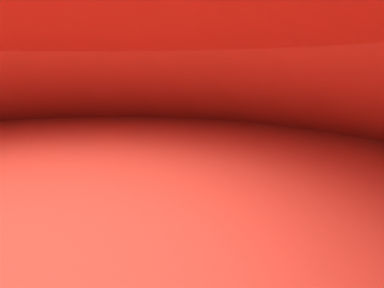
% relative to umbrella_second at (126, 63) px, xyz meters
% --- Properties ---
extents(umbrella_second, '(2.29, 2.29, 2.71)m').
position_rel_umbrella_second_xyz_m(umbrella_second, '(0.00, 0.00, 0.00)').
color(umbrella_second, olive).
rests_on(umbrella_second, ground).
extents(lounger_second_shoreside, '(1.35, 0.69, 0.62)m').
position_rel_umbrella_second_xyz_m(lounger_second_shoreside, '(0.67, 1.11, -2.11)').
color(lounger_second_shoreside, blue).
rests_on(lounger_second_shoreside, ground).
extents(umbrella_farthest, '(2.58, 2.58, 2.87)m').
position_rel_umbrella_second_xyz_m(umbrella_farthest, '(0.20, 4.11, 0.09)').
color(umbrella_farthest, '#4C4C51').
rests_on(umbrella_farthest, ground).
extents(lounger_farthest_shoreside, '(1.42, 0.70, 0.59)m').
position_rel_umbrella_second_xyz_m(lounger_farthest_shoreside, '(0.74, 5.32, -2.15)').
color(lounger_farthest_shoreside, '#D8593F').
rests_on(lounger_farthest_shoreside, ground).
extents(lounger_farthest_inland, '(1.28, 0.79, 0.57)m').
position_rel_umbrella_second_xyz_m(lounger_farthest_inland, '(0.85, 2.99, -2.13)').
color(lounger_farthest_inland, blue).
rests_on(lounger_farthest_inland, ground).
extents(cooler_box, '(0.50, 0.43, 0.30)m').
position_rel_umbrella_second_xyz_m(cooler_box, '(1.93, -0.31, -2.26)').
color(cooler_box, red).
rests_on(cooler_box, ground).
extents(beach_ball, '(0.26, 0.26, 0.26)m').
position_rel_umbrella_second_xyz_m(beach_ball, '(-1.42, 2.21, -2.28)').
color(beach_ball, '#3FB266').
rests_on(beach_ball, ground).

